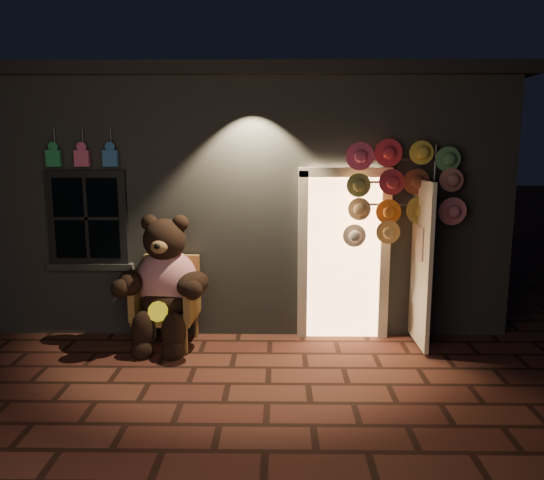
{
  "coord_description": "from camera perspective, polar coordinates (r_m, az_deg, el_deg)",
  "views": [
    {
      "loc": [
        0.53,
        -5.18,
        2.42
      ],
      "look_at": [
        0.44,
        1.0,
        1.35
      ],
      "focal_mm": 35.0,
      "sensor_mm": 36.0,
      "label": 1
    }
  ],
  "objects": [
    {
      "name": "hat_rack",
      "position": [
        6.65,
        13.73,
        5.08
      ],
      "size": [
        1.41,
        0.22,
        2.49
      ],
      "color": "#59595E",
      "rests_on": "ground"
    },
    {
      "name": "ground",
      "position": [
        5.74,
        -4.74,
        -15.14
      ],
      "size": [
        60.0,
        60.0,
        0.0
      ],
      "primitive_type": "plane",
      "color": "#572D21",
      "rests_on": "ground"
    },
    {
      "name": "wicker_armchair",
      "position": [
        6.81,
        -11.09,
        -6.39
      ],
      "size": [
        0.79,
        0.72,
        1.08
      ],
      "rotation": [
        0.0,
        0.0,
        -0.07
      ],
      "color": "#A3733F",
      "rests_on": "ground"
    },
    {
      "name": "teddy_bear",
      "position": [
        6.61,
        -11.46,
        -4.69
      ],
      "size": [
        1.22,
        0.98,
        1.68
      ],
      "rotation": [
        0.0,
        0.0,
        -0.07
      ],
      "color": "#AD122F",
      "rests_on": "ground"
    },
    {
      "name": "shop_building",
      "position": [
        9.21,
        -2.53,
        5.55
      ],
      "size": [
        7.3,
        5.95,
        3.51
      ],
      "color": "slate",
      "rests_on": "ground"
    }
  ]
}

